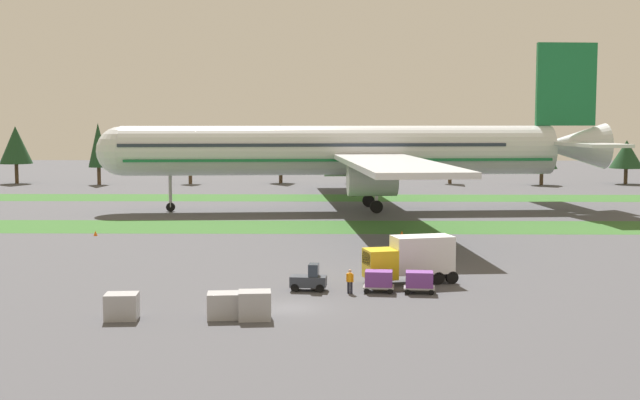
# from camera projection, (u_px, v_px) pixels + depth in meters

# --- Properties ---
(ground_plane) EXTENTS (400.00, 400.00, 0.00)m
(ground_plane) POSITION_uv_depth(u_px,v_px,m) (290.00, 308.00, 55.48)
(ground_plane) COLOR #47474C
(grass_strip_near) EXTENTS (320.00, 12.06, 0.01)m
(grass_strip_near) POSITION_uv_depth(u_px,v_px,m) (309.00, 227.00, 97.19)
(grass_strip_near) COLOR #336028
(grass_strip_near) RESTS_ON ground
(grass_strip_far) EXTENTS (320.00, 12.06, 0.01)m
(grass_strip_far) POSITION_uv_depth(u_px,v_px,m) (315.00, 198.00, 133.13)
(grass_strip_far) COLOR #336028
(grass_strip_far) RESTS_ON ground
(airliner) EXTENTS (69.61, 85.62, 22.85)m
(airliner) POSITION_uv_depth(u_px,v_px,m) (356.00, 150.00, 114.50)
(airliner) COLOR silver
(airliner) RESTS_ON ground
(baggage_tug) EXTENTS (2.71, 1.53, 1.97)m
(baggage_tug) POSITION_uv_depth(u_px,v_px,m) (309.00, 279.00, 60.99)
(baggage_tug) COLOR #2D333D
(baggage_tug) RESTS_ON ground
(cargo_dolly_lead) EXTENTS (2.33, 1.70, 1.55)m
(cargo_dolly_lead) POSITION_uv_depth(u_px,v_px,m) (379.00, 279.00, 60.45)
(cargo_dolly_lead) COLOR #A3A3A8
(cargo_dolly_lead) RESTS_ON ground
(cargo_dolly_second) EXTENTS (2.33, 1.70, 1.55)m
(cargo_dolly_second) POSITION_uv_depth(u_px,v_px,m) (419.00, 280.00, 60.14)
(cargo_dolly_second) COLOR #A3A3A8
(cargo_dolly_second) RESTS_ON ground
(catering_truck) EXTENTS (7.31, 3.99, 3.58)m
(catering_truck) POSITION_uv_depth(u_px,v_px,m) (411.00, 258.00, 63.70)
(catering_truck) COLOR yellow
(catering_truck) RESTS_ON ground
(ground_crew_marshaller) EXTENTS (0.54, 0.36, 1.74)m
(ground_crew_marshaller) POSITION_uv_depth(u_px,v_px,m) (312.00, 275.00, 62.05)
(ground_crew_marshaller) COLOR black
(ground_crew_marshaller) RESTS_ON ground
(ground_crew_loader) EXTENTS (0.52, 0.36, 1.74)m
(ground_crew_loader) POSITION_uv_depth(u_px,v_px,m) (350.00, 280.00, 59.97)
(ground_crew_loader) COLOR black
(ground_crew_loader) RESTS_ON ground
(uld_container_0) EXTENTS (2.12, 1.75, 1.62)m
(uld_container_0) POSITION_uv_depth(u_px,v_px,m) (122.00, 306.00, 52.23)
(uld_container_0) COLOR #A3A3A8
(uld_container_0) RESTS_ON ground
(uld_container_1) EXTENTS (2.15, 1.79, 1.61)m
(uld_container_1) POSITION_uv_depth(u_px,v_px,m) (224.00, 305.00, 52.54)
(uld_container_1) COLOR #A3A3A8
(uld_container_1) RESTS_ON ground
(uld_container_2) EXTENTS (2.15, 1.79, 1.78)m
(uld_container_2) POSITION_uv_depth(u_px,v_px,m) (255.00, 305.00, 52.21)
(uld_container_2) COLOR #A3A3A8
(uld_container_2) RESTS_ON ground
(taxiway_marker_0) EXTENTS (0.44, 0.44, 0.54)m
(taxiway_marker_0) POSITION_uv_depth(u_px,v_px,m) (95.00, 233.00, 89.78)
(taxiway_marker_0) COLOR orange
(taxiway_marker_0) RESTS_ON ground
(taxiway_marker_1) EXTENTS (0.44, 0.44, 0.50)m
(taxiway_marker_1) POSITION_uv_depth(u_px,v_px,m) (402.00, 233.00, 90.06)
(taxiway_marker_1) COLOR orange
(taxiway_marker_1) RESTS_ON ground
(distant_tree_line) EXTENTS (156.81, 9.54, 11.71)m
(distant_tree_line) POSITION_uv_depth(u_px,v_px,m) (326.00, 149.00, 161.24)
(distant_tree_line) COLOR #4C3823
(distant_tree_line) RESTS_ON ground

